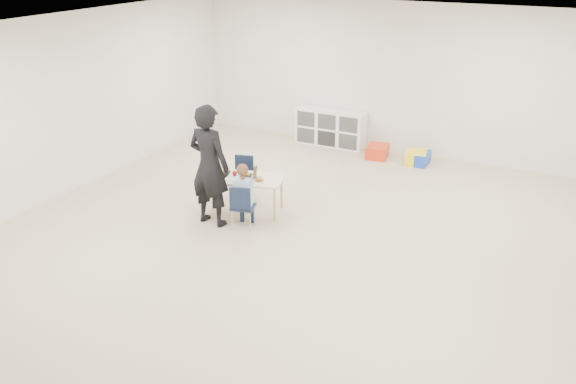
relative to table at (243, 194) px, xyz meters
The scene contains 16 objects.
room 1.71m from the table, 33.41° to the right, with size 9.00×9.02×2.80m.
table is the anchor object (origin of this frame).
chair_near 0.54m from the table, 58.24° to the right, with size 0.32×0.30×0.66m, color #111A33, non-canonical shape.
chair_far 0.54m from the table, 121.76° to the left, with size 0.32×0.30×0.66m, color #111A33, non-canonical shape.
child 0.59m from the table, 58.24° to the right, with size 0.44×0.44×1.04m, color #A7BFE3, non-canonical shape.
lunch_tray_near 0.30m from the table, 46.54° to the left, with size 0.22×0.16×0.03m, color black.
lunch_tray_far 0.46m from the table, behind, with size 0.22×0.16×0.03m, color black.
milk_carton 0.34m from the table, 65.69° to the right, with size 0.07×0.07×0.10m, color white.
bread_roll 0.42m from the table, ahead, with size 0.09×0.09×0.07m, color #B27E49.
apple_near 0.34m from the table, behind, with size 0.07×0.07×0.07m, color maroon.
apple_far 0.61m from the table, 158.82° to the right, with size 0.07×0.07×0.07m, color maroon.
cubby_shelf 3.57m from the table, 91.90° to the left, with size 1.40×0.40×0.70m, color white.
adult 0.83m from the table, 110.61° to the right, with size 0.64×0.42×1.76m, color black.
bin_red 3.41m from the table, 73.35° to the left, with size 0.37×0.48×0.23m, color red.
bin_yellow 3.69m from the table, 62.26° to the left, with size 0.36×0.46×0.23m, color yellow.
bin_blue 3.72m from the table, 61.61° to the left, with size 0.36×0.46×0.23m, color #183FB6.
Camera 1 is at (3.35, -6.44, 3.83)m, focal length 38.00 mm.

